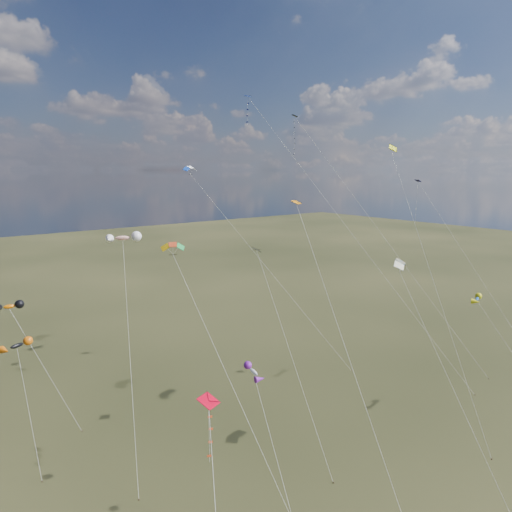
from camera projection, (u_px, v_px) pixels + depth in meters
ground at (375, 485)px, 42.28m from camera, size 400.00×400.00×0.00m
diamond_black_high at (307, 151)px, 68.25m from camera, size 14.85×25.98×36.94m
diamond_navy_tall at (270, 137)px, 63.51m from camera, size 16.53×28.12×39.14m
diamond_black_mid at (273, 300)px, 49.21m from camera, size 2.82×15.13×20.18m
diamond_red_low at (210, 446)px, 26.83m from camera, size 7.11×12.87×15.53m
diamond_navy_right at (424, 212)px, 62.37m from camera, size 1.50×23.44×27.51m
diamond_orange_center at (335, 315)px, 36.91m from camera, size 2.87×17.12×26.15m
parafoil_yellow at (394, 147)px, 55.36m from camera, size 5.44×17.98×32.35m
parafoil_blue_white at (191, 168)px, 70.98m from camera, size 14.18×23.86×29.83m
parafoil_striped at (401, 262)px, 47.40m from camera, size 5.38×16.33×20.10m
parafoil_tricolor at (174, 246)px, 41.17m from camera, size 3.82×16.09×22.66m
novelty_black_orange at (17, 346)px, 48.23m from camera, size 3.12×10.38×11.05m
novelty_orange_black at (9, 307)px, 51.27m from camera, size 6.08×8.16×14.27m
novelty_white_purple at (254, 373)px, 36.68m from camera, size 3.37×11.97×13.17m
novelty_redwhite_stripe at (123, 238)px, 51.68m from camera, size 7.67×16.61×21.88m
novelty_blue_yellow at (478, 299)px, 55.09m from camera, size 5.94×9.16×13.94m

